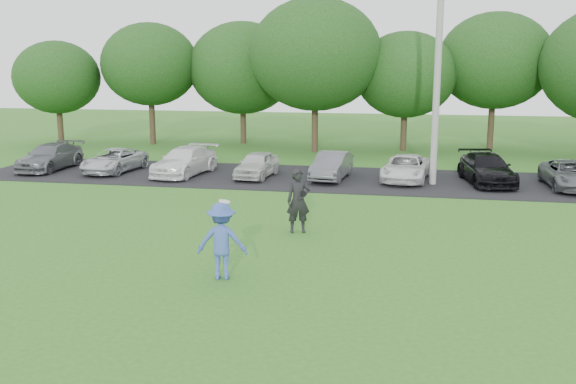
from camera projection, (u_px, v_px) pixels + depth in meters
name	position (u px, v px, depth m)	size (l,w,h in m)	color
ground	(261.00, 271.00, 15.86)	(100.00, 100.00, 0.00)	#33661D
parking_lot	(329.00, 178.00, 28.35)	(32.00, 6.50, 0.03)	black
utility_pole	(438.00, 60.00, 25.99)	(0.28, 0.28, 10.30)	#999894
frisbee_player	(222.00, 241.00, 15.15)	(1.28, 0.85, 2.00)	#3E59B0
camera_bystander	(298.00, 201.00, 19.27)	(0.82, 0.67, 1.95)	black
parked_cars	(336.00, 166.00, 28.04)	(28.58, 5.00, 1.24)	slate
tree_row	(379.00, 65.00, 36.47)	(42.39, 9.85, 8.64)	#38281C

